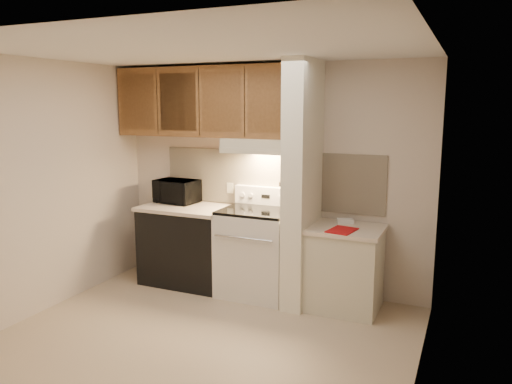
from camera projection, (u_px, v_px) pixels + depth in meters
The scene contains 50 objects.
floor at pixel (205, 338), 4.46m from camera, with size 3.60×3.60×0.00m, color tan.
ceiling at pixel (200, 49), 4.03m from camera, with size 3.60×3.60×0.00m, color white.
wall_back at pixel (269, 177), 5.60m from camera, with size 3.60×0.02×2.50m, color beige.
wall_left at pixel (45, 187), 4.95m from camera, with size 0.02×3.00×2.50m, color beige.
wall_right at pixel (424, 220), 3.53m from camera, with size 0.02×3.00×2.50m, color beige.
backsplash at pixel (269, 179), 5.59m from camera, with size 2.60×0.02×0.63m, color beige.
range_body at pixel (257, 253), 5.42m from camera, with size 0.76×0.65×0.92m, color silver.
oven_window at pixel (245, 258), 5.13m from camera, with size 0.50×0.01×0.30m, color black.
oven_handle at pixel (243, 238), 5.06m from camera, with size 0.02×0.02×0.65m, color silver.
cooktop at pixel (257, 211), 5.34m from camera, with size 0.74×0.64×0.03m, color black.
range_backguard at pixel (267, 196), 5.58m from camera, with size 0.76×0.08×0.20m, color silver.
range_display at pixel (266, 196), 5.54m from camera, with size 0.10×0.01×0.04m, color black.
range_knob_left_outer at pixel (243, 195), 5.65m from camera, with size 0.05×0.05×0.02m, color silver.
range_knob_left_inner at pixel (251, 195), 5.61m from camera, with size 0.05×0.05×0.02m, color silver.
range_knob_right_inner at pixel (281, 198), 5.46m from camera, with size 0.05×0.05×0.02m, color silver.
range_knob_right_outer at pixel (289, 198), 5.42m from camera, with size 0.05×0.05×0.02m, color silver.
dishwasher_front at pixel (188, 246), 5.78m from camera, with size 1.00×0.63×0.87m, color black.
left_countertop at pixel (187, 208), 5.70m from camera, with size 1.04×0.67×0.04m, color beige.
spoon_rest at pixel (180, 201), 5.97m from camera, with size 0.23×0.07×0.02m, color black.
teal_jar at pixel (186, 198), 5.95m from camera, with size 0.08×0.08×0.09m, color #247166.
outlet at pixel (230, 188), 5.79m from camera, with size 0.08×0.01×0.12m, color beige.
microwave at pixel (177, 191), 5.89m from camera, with size 0.49×0.33×0.27m, color black.
partition_pillar at pixel (303, 185), 5.08m from camera, with size 0.22×0.70×2.50m, color white.
pillar_trim at pixel (292, 179), 5.12m from camera, with size 0.01×0.70×0.04m, color brown.
knife_strip at pixel (290, 178), 5.07m from camera, with size 0.02×0.42×0.04m, color black.
knife_blade_a at pixel (283, 190), 4.96m from camera, with size 0.01×0.04×0.16m, color silver.
knife_handle_a at pixel (283, 175), 4.92m from camera, with size 0.02×0.02×0.10m, color black.
knife_blade_b at pixel (285, 190), 5.01m from camera, with size 0.01×0.04×0.18m, color silver.
knife_handle_b at pixel (286, 174), 5.00m from camera, with size 0.02×0.02×0.10m, color black.
knife_blade_c at pixel (289, 189), 5.11m from camera, with size 0.01×0.04×0.20m, color silver.
knife_handle_c at pixel (289, 173), 5.07m from camera, with size 0.02×0.02×0.10m, color black.
knife_blade_d at pixel (291, 187), 5.16m from camera, with size 0.01×0.04×0.16m, color silver.
knife_handle_d at pixel (292, 172), 5.15m from camera, with size 0.02×0.02×0.10m, color black.
knife_blade_e at pixel (294, 186), 5.24m from camera, with size 0.01×0.04×0.18m, color silver.
knife_handle_e at pixel (294, 171), 5.21m from camera, with size 0.02×0.02×0.10m, color black.
oven_mitt at pixel (296, 192), 5.30m from camera, with size 0.03×0.10×0.25m, color gray.
right_cab_base at pixel (344, 270), 5.04m from camera, with size 0.70×0.60×0.81m, color beige.
right_countertop at pixel (346, 229), 4.97m from camera, with size 0.74×0.64×0.04m, color beige.
red_folder at pixel (342, 230), 4.83m from camera, with size 0.23×0.31×0.01m, color #B30F11.
white_box at pixel (345, 221), 5.14m from camera, with size 0.16×0.11×0.04m, color white.
range_hood at pixel (262, 145), 5.33m from camera, with size 0.78×0.44×0.15m, color beige.
hood_lip at pixel (254, 151), 5.15m from camera, with size 0.78×0.04×0.06m, color beige.
upper_cabinets at pixel (206, 102), 5.57m from camera, with size 2.18×0.33×0.77m, color brown.
cab_door_a at pixel (138, 102), 5.74m from camera, with size 0.46×0.01×0.63m, color brown.
cab_gap_a at pixel (157, 102), 5.64m from camera, with size 0.01×0.01×0.73m, color black.
cab_door_b at pixel (178, 102), 5.53m from camera, with size 0.46×0.01×0.63m, color brown.
cab_gap_b at pixel (199, 102), 5.42m from camera, with size 0.01×0.01×0.73m, color black.
cab_door_c at pixel (221, 102), 5.31m from camera, with size 0.46×0.01×0.63m, color brown.
cab_gap_c at pixel (245, 102), 5.20m from camera, with size 0.01×0.01×0.73m, color black.
cab_door_d at pixel (269, 102), 5.10m from camera, with size 0.46×0.01×0.63m, color brown.
Camera 1 is at (2.09, -3.63, 2.06)m, focal length 35.00 mm.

